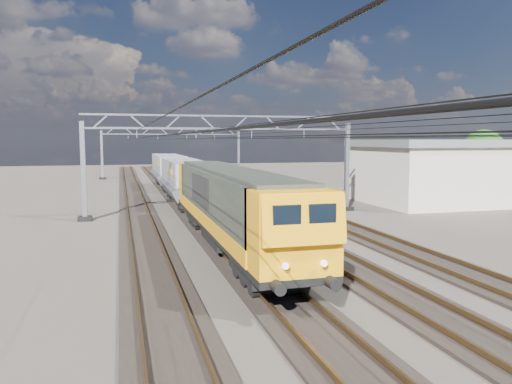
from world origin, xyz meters
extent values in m
plane|color=black|center=(0.00, 0.00, 0.00)|extent=(160.00, 160.00, 0.00)
cube|color=black|center=(-6.00, 0.00, 0.06)|extent=(2.60, 140.00, 0.12)
cube|color=brown|center=(-6.72, 0.00, 0.22)|extent=(0.08, 140.00, 0.16)
cube|color=brown|center=(-5.28, 0.00, 0.22)|extent=(0.08, 140.00, 0.16)
cube|color=black|center=(-2.00, 0.00, 0.06)|extent=(2.60, 140.00, 0.12)
cube|color=brown|center=(-2.72, 0.00, 0.22)|extent=(0.08, 140.00, 0.16)
cube|color=brown|center=(-1.28, 0.00, 0.22)|extent=(0.08, 140.00, 0.16)
cube|color=black|center=(2.00, 0.00, 0.06)|extent=(2.60, 140.00, 0.12)
cube|color=brown|center=(1.28, 0.00, 0.22)|extent=(0.08, 140.00, 0.16)
cube|color=brown|center=(2.72, 0.00, 0.22)|extent=(0.08, 140.00, 0.16)
cube|color=black|center=(6.00, 0.00, 0.06)|extent=(2.60, 140.00, 0.12)
cube|color=brown|center=(5.28, 0.00, 0.22)|extent=(0.08, 140.00, 0.16)
cube|color=brown|center=(6.72, 0.00, 0.22)|extent=(0.08, 140.00, 0.16)
cube|color=#979BA5|center=(-9.50, 4.00, 3.30)|extent=(0.30, 0.30, 6.60)
cube|color=#979BA5|center=(9.50, 4.00, 3.30)|extent=(0.30, 0.30, 6.60)
cube|color=black|center=(-9.50, 4.00, 0.15)|extent=(0.90, 0.90, 0.30)
cube|color=black|center=(9.50, 4.00, 0.15)|extent=(0.90, 0.90, 0.30)
cube|color=#979BA5|center=(0.00, 4.00, 7.05)|extent=(19.30, 0.18, 0.12)
cube|color=#979BA5|center=(0.00, 4.00, 6.15)|extent=(19.30, 0.18, 0.12)
cube|color=#979BA5|center=(-8.31, 4.00, 6.60)|extent=(1.03, 0.10, 0.94)
cube|color=#979BA5|center=(-5.94, 4.00, 6.60)|extent=(1.03, 0.10, 0.94)
cube|color=#979BA5|center=(-3.56, 4.00, 6.60)|extent=(1.03, 0.10, 0.94)
cube|color=#979BA5|center=(-1.19, 4.00, 6.60)|extent=(1.03, 0.10, 0.94)
cube|color=#979BA5|center=(1.19, 4.00, 6.60)|extent=(1.03, 0.10, 0.94)
cube|color=#979BA5|center=(3.56, 4.00, 6.60)|extent=(1.03, 0.10, 0.94)
cube|color=#979BA5|center=(5.94, 4.00, 6.60)|extent=(1.03, 0.10, 0.94)
cube|color=#979BA5|center=(8.31, 4.00, 6.60)|extent=(1.03, 0.10, 0.94)
cube|color=#979BA5|center=(-6.00, 4.00, 5.82)|extent=(0.06, 0.06, 0.65)
cube|color=#979BA5|center=(-2.00, 4.00, 5.82)|extent=(0.06, 0.06, 0.65)
cube|color=#979BA5|center=(2.00, 4.00, 5.82)|extent=(0.06, 0.06, 0.65)
cube|color=#979BA5|center=(6.00, 4.00, 5.82)|extent=(0.06, 0.06, 0.65)
cube|color=#979BA5|center=(-9.50, 40.00, 3.30)|extent=(0.30, 0.30, 6.60)
cube|color=#979BA5|center=(9.50, 40.00, 3.30)|extent=(0.30, 0.30, 6.60)
cube|color=black|center=(-9.50, 40.00, 0.15)|extent=(0.90, 0.90, 0.30)
cube|color=black|center=(9.50, 40.00, 0.15)|extent=(0.90, 0.90, 0.30)
cube|color=#979BA5|center=(0.00, 40.00, 7.05)|extent=(19.30, 0.18, 0.12)
cube|color=#979BA5|center=(0.00, 40.00, 6.15)|extent=(19.30, 0.18, 0.12)
cube|color=#979BA5|center=(-8.31, 40.00, 6.60)|extent=(1.03, 0.10, 0.94)
cube|color=#979BA5|center=(-5.94, 40.00, 6.60)|extent=(1.03, 0.10, 0.94)
cube|color=#979BA5|center=(-3.56, 40.00, 6.60)|extent=(1.03, 0.10, 0.94)
cube|color=#979BA5|center=(-1.19, 40.00, 6.60)|extent=(1.03, 0.10, 0.94)
cube|color=#979BA5|center=(1.19, 40.00, 6.60)|extent=(1.03, 0.10, 0.94)
cube|color=#979BA5|center=(3.56, 40.00, 6.60)|extent=(1.03, 0.10, 0.94)
cube|color=#979BA5|center=(5.94, 40.00, 6.60)|extent=(1.03, 0.10, 0.94)
cube|color=#979BA5|center=(8.31, 40.00, 6.60)|extent=(1.03, 0.10, 0.94)
cube|color=#979BA5|center=(-6.00, 40.00, 5.82)|extent=(0.06, 0.06, 0.65)
cube|color=#979BA5|center=(-2.00, 40.00, 5.82)|extent=(0.06, 0.06, 0.65)
cube|color=#979BA5|center=(2.00, 40.00, 5.82)|extent=(0.06, 0.06, 0.65)
cube|color=#979BA5|center=(6.00, 40.00, 5.82)|extent=(0.06, 0.06, 0.65)
cylinder|color=black|center=(-6.00, 8.00, 5.50)|extent=(0.03, 140.00, 0.03)
cylinder|color=black|center=(-6.00, 8.00, 6.00)|extent=(0.03, 140.00, 0.03)
cylinder|color=black|center=(-2.00, 8.00, 5.50)|extent=(0.03, 140.00, 0.03)
cylinder|color=black|center=(-2.00, 8.00, 6.00)|extent=(0.03, 140.00, 0.03)
cylinder|color=black|center=(2.00, 8.00, 5.50)|extent=(0.03, 140.00, 0.03)
cylinder|color=black|center=(2.00, 8.00, 6.00)|extent=(0.03, 140.00, 0.03)
cylinder|color=black|center=(6.00, 8.00, 5.50)|extent=(0.03, 140.00, 0.03)
cylinder|color=black|center=(6.00, 8.00, 6.00)|extent=(0.03, 140.00, 0.03)
cube|color=black|center=(-2.00, -13.63, 0.75)|extent=(2.20, 3.60, 0.60)
cube|color=black|center=(-2.00, -0.63, 0.75)|extent=(2.20, 3.60, 0.60)
cube|color=black|center=(-2.00, -7.13, 1.13)|extent=(2.65, 20.00, 0.25)
cube|color=black|center=(-2.00, -7.13, 0.75)|extent=(2.20, 4.50, 0.75)
cube|color=#252A23|center=(-2.00, -7.13, 2.55)|extent=(2.65, 17.00, 2.60)
cube|color=#FFA70D|center=(-3.34, -7.13, 1.55)|extent=(0.04, 17.00, 0.60)
cube|color=#FFA70D|center=(-0.66, -7.13, 1.55)|extent=(0.04, 17.00, 0.60)
cube|color=black|center=(-3.35, -6.13, 2.90)|extent=(0.05, 5.00, 1.40)
cube|color=black|center=(-0.65, -6.13, 2.90)|extent=(0.05, 5.00, 1.40)
cube|color=#252A23|center=(-2.00, -7.13, 3.92)|extent=(2.25, 18.00, 0.15)
cube|color=#FFA70D|center=(-2.00, -16.23, 2.55)|extent=(2.65, 1.80, 2.60)
cube|color=#FFA70D|center=(-2.00, -17.18, 3.05)|extent=(2.60, 0.46, 1.52)
cube|color=black|center=(-2.55, -17.28, 3.15)|extent=(0.85, 0.08, 0.75)
cube|color=black|center=(-1.45, -17.28, 3.15)|extent=(0.85, 0.08, 0.75)
cylinder|color=black|center=(-2.85, -17.43, 1.15)|extent=(0.36, 0.50, 0.36)
cylinder|color=black|center=(-1.15, -17.43, 1.15)|extent=(0.36, 0.50, 0.36)
cylinder|color=white|center=(-2.60, -17.33, 1.75)|extent=(0.20, 0.08, 0.20)
cylinder|color=white|center=(-1.40, -17.33, 1.75)|extent=(0.20, 0.08, 0.20)
cube|color=#FFA70D|center=(-2.00, 1.97, 2.55)|extent=(2.65, 1.80, 2.60)
cube|color=#FFA70D|center=(-2.00, 2.92, 3.05)|extent=(2.60, 0.46, 1.52)
cube|color=black|center=(-2.55, 3.02, 3.15)|extent=(0.85, 0.08, 0.75)
cube|color=black|center=(-1.45, 3.02, 3.15)|extent=(0.85, 0.08, 0.75)
cylinder|color=black|center=(-2.85, 3.17, 1.15)|extent=(0.36, 0.50, 0.36)
cylinder|color=black|center=(-1.15, 3.17, 1.15)|extent=(0.36, 0.50, 0.36)
cylinder|color=white|center=(-2.60, 3.07, 1.75)|extent=(0.20, 0.08, 0.20)
cylinder|color=white|center=(-1.40, 3.07, 1.75)|extent=(0.20, 0.08, 0.20)
cube|color=black|center=(-2.00, 6.07, 0.72)|extent=(2.20, 2.60, 0.55)
cube|color=black|center=(-2.00, 15.07, 0.72)|extent=(2.20, 2.60, 0.55)
cube|color=black|center=(-2.00, 10.57, 1.08)|extent=(2.40, 13.00, 0.20)
cube|color=slate|center=(-2.00, 10.57, 2.80)|extent=(2.80, 12.00, 1.80)
cube|color=#4E5057|center=(-2.95, 10.57, 1.55)|extent=(1.48, 12.00, 1.36)
cube|color=#4E5057|center=(-1.05, 10.57, 1.55)|extent=(1.48, 12.00, 1.36)
cube|color=#FFA70D|center=(-3.42, 7.57, 2.90)|extent=(0.04, 1.20, 0.50)
cube|color=black|center=(-2.00, 20.27, 0.72)|extent=(2.20, 2.60, 0.55)
cube|color=black|center=(-2.00, 29.27, 0.72)|extent=(2.20, 2.60, 0.55)
cube|color=black|center=(-2.00, 24.77, 1.08)|extent=(2.40, 13.00, 0.20)
cube|color=slate|center=(-2.00, 24.77, 2.80)|extent=(2.80, 12.00, 1.80)
cube|color=#4E5057|center=(-2.95, 24.77, 1.55)|extent=(1.48, 12.00, 1.36)
cube|color=#4E5057|center=(-1.05, 24.77, 1.55)|extent=(1.48, 12.00, 1.36)
cube|color=#FFA70D|center=(-3.42, 21.77, 2.90)|extent=(0.04, 1.20, 0.50)
cube|color=beige|center=(22.00, 6.00, 2.40)|extent=(18.00, 10.00, 4.80)
cube|color=slate|center=(22.00, 6.00, 5.10)|extent=(18.60, 10.60, 0.60)
cylinder|color=#372319|center=(30.00, 14.00, 1.54)|extent=(0.70, 0.70, 3.09)
sphere|color=#13330E|center=(30.00, 14.00, 4.32)|extent=(4.32, 4.32, 4.32)
sphere|color=#13330E|center=(31.20, 13.20, 3.70)|extent=(3.09, 3.09, 3.09)
camera|label=1|loc=(-7.13, -30.72, 5.39)|focal=35.00mm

